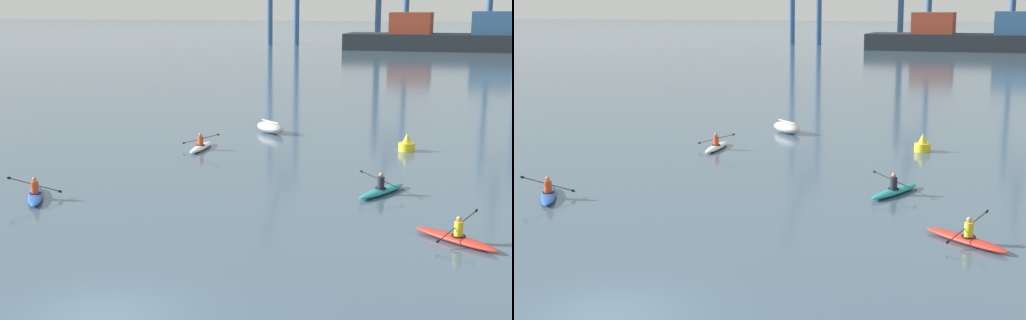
% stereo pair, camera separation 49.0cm
% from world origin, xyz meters
% --- Properties ---
extents(ground_plane, '(800.00, 800.00, 0.00)m').
position_xyz_m(ground_plane, '(0.00, 0.00, 0.00)').
color(ground_plane, '#425B70').
extents(container_barge, '(52.26, 11.01, 7.02)m').
position_xyz_m(container_barge, '(8.53, 124.80, 2.38)').
color(container_barge, '#1E2328').
rests_on(container_barge, ground).
extents(capsized_dinghy, '(2.67, 2.55, 0.76)m').
position_xyz_m(capsized_dinghy, '(-4.02, 28.65, 0.35)').
color(capsized_dinghy, beige).
rests_on(capsized_dinghy, ground).
extents(channel_buoy, '(0.90, 0.90, 1.00)m').
position_xyz_m(channel_buoy, '(4.89, 25.18, 0.36)').
color(channel_buoy, yellow).
rests_on(channel_buoy, ground).
extents(kayak_red, '(3.13, 2.44, 1.05)m').
position_xyz_m(kayak_red, '(8.33, 9.17, 0.17)').
color(kayak_red, red).
rests_on(kayak_red, ground).
extents(kayak_white, '(2.22, 3.43, 0.97)m').
position_xyz_m(kayak_white, '(-6.11, 22.14, 0.17)').
color(kayak_white, silver).
rests_on(kayak_white, ground).
extents(kayak_teal, '(2.08, 3.36, 0.95)m').
position_xyz_m(kayak_teal, '(4.97, 15.09, 0.17)').
color(kayak_teal, teal).
rests_on(kayak_teal, ground).
extents(kayak_blue, '(2.29, 3.21, 1.04)m').
position_xyz_m(kayak_blue, '(-8.62, 9.92, 0.17)').
color(kayak_blue, '#2856B2').
rests_on(kayak_blue, ground).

